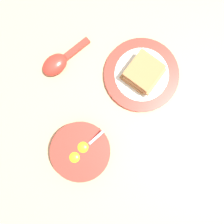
# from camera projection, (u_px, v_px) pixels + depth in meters

# --- Properties ---
(ground_plane) EXTENTS (3.00, 3.00, 0.00)m
(ground_plane) POSITION_uv_depth(u_px,v_px,m) (79.00, 108.00, 0.74)
(ground_plane) COLOR tan
(egg_bowl) EXTENTS (0.16, 0.16, 0.07)m
(egg_bowl) POSITION_uv_depth(u_px,v_px,m) (81.00, 151.00, 0.71)
(egg_bowl) COLOR red
(egg_bowl) RESTS_ON ground_plane
(toast_plate) EXTENTS (0.21, 0.21, 0.02)m
(toast_plate) POSITION_uv_depth(u_px,v_px,m) (141.00, 75.00, 0.74)
(toast_plate) COLOR red
(toast_plate) RESTS_ON ground_plane
(toast_sandwich) EXTENTS (0.12, 0.13, 0.05)m
(toast_sandwich) POSITION_uv_depth(u_px,v_px,m) (143.00, 73.00, 0.71)
(toast_sandwich) COLOR #9E7042
(toast_sandwich) RESTS_ON toast_plate
(soup_spoon) EXTENTS (0.13, 0.14, 0.03)m
(soup_spoon) POSITION_uv_depth(u_px,v_px,m) (58.00, 62.00, 0.74)
(soup_spoon) COLOR red
(soup_spoon) RESTS_ON ground_plane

